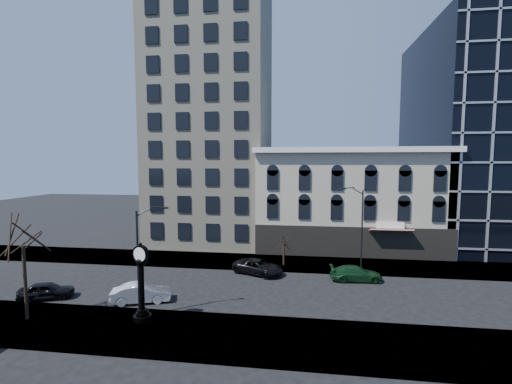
# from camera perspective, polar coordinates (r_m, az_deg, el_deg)

# --- Properties ---
(ground) EXTENTS (160.00, 160.00, 0.00)m
(ground) POSITION_cam_1_polar(r_m,az_deg,el_deg) (30.57, -4.89, -15.73)
(ground) COLOR black
(ground) RESTS_ON ground
(sidewalk_far) EXTENTS (160.00, 6.00, 0.12)m
(sidewalk_far) POSITION_cam_1_polar(r_m,az_deg,el_deg) (38.00, -2.25, -11.46)
(sidewalk_far) COLOR gray
(sidewalk_far) RESTS_ON ground
(sidewalk_near) EXTENTS (160.00, 6.00, 0.12)m
(sidewalk_near) POSITION_cam_1_polar(r_m,az_deg,el_deg) (23.46, -9.42, -22.31)
(sidewalk_near) COLOR gray
(sidewalk_near) RESTS_ON ground
(cream_tower) EXTENTS (15.90, 15.40, 42.50)m
(cream_tower) POSITION_cam_1_polar(r_m,az_deg,el_deg) (49.16, -7.37, 14.89)
(cream_tower) COLOR beige
(cream_tower) RESTS_ON ground
(victorian_row) EXTENTS (22.60, 11.19, 12.50)m
(victorian_row) POSITION_cam_1_polar(r_m,az_deg,el_deg) (44.46, 14.96, -1.42)
(victorian_row) COLOR #B6AE95
(victorian_row) RESTS_ON ground
(glass_office) EXTENTS (20.00, 20.15, 28.00)m
(glass_office) POSITION_cam_1_polar(r_m,az_deg,el_deg) (55.32, 35.62, 7.35)
(glass_office) COLOR black
(glass_office) RESTS_ON ground
(street_clock) EXTENTS (1.21, 1.21, 5.34)m
(street_clock) POSITION_cam_1_polar(r_m,az_deg,el_deg) (25.10, -18.53, -14.50)
(street_clock) COLOR black
(street_clock) RESTS_ON sidewalk_near
(street_lamp_near) EXTENTS (1.90, 0.97, 7.79)m
(street_lamp_near) POSITION_cam_1_polar(r_m,az_deg,el_deg) (24.99, -17.90, -6.32)
(street_lamp_near) COLOR black
(street_lamp_near) RESTS_ON sidewalk_near
(street_lamp_far) EXTENTS (2.19, 0.43, 8.46)m
(street_lamp_far) POSITION_cam_1_polar(r_m,az_deg,el_deg) (34.56, 16.34, -2.38)
(street_lamp_far) COLOR black
(street_lamp_far) RESTS_ON sidewalk_far
(bare_tree_near) EXTENTS (4.78, 4.78, 8.20)m
(bare_tree_near) POSITION_cam_1_polar(r_m,az_deg,el_deg) (27.80, -34.42, -5.16)
(bare_tree_near) COLOR #2D2116
(bare_tree_near) RESTS_ON sidewalk_near
(bare_tree_far) EXTENTS (2.20, 2.20, 3.78)m
(bare_tree_far) POSITION_cam_1_polar(r_m,az_deg,el_deg) (35.92, 4.66, -7.65)
(bare_tree_far) COLOR #2D2116
(bare_tree_far) RESTS_ON sidewalk_far
(car_near_a) EXTENTS (4.25, 2.99, 1.34)m
(car_near_a) POSITION_cam_1_polar(r_m,az_deg,el_deg) (32.65, -31.53, -13.84)
(car_near_a) COLOR black
(car_near_a) RESTS_ON ground
(car_near_b) EXTENTS (4.70, 2.88, 1.46)m
(car_near_b) POSITION_cam_1_polar(r_m,az_deg,el_deg) (28.93, -18.56, -15.64)
(car_near_b) COLOR silver
(car_near_b) RESTS_ON ground
(car_far_a) EXTENTS (5.48, 4.08, 1.38)m
(car_far_a) POSITION_cam_1_polar(r_m,az_deg,el_deg) (33.92, 0.33, -12.37)
(car_far_a) COLOR black
(car_far_a) RESTS_ON ground
(car_far_b) EXTENTS (4.76, 2.22, 1.35)m
(car_far_b) POSITION_cam_1_polar(r_m,az_deg,el_deg) (33.37, 16.31, -12.90)
(car_far_b) COLOR #143F1E
(car_far_b) RESTS_ON ground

